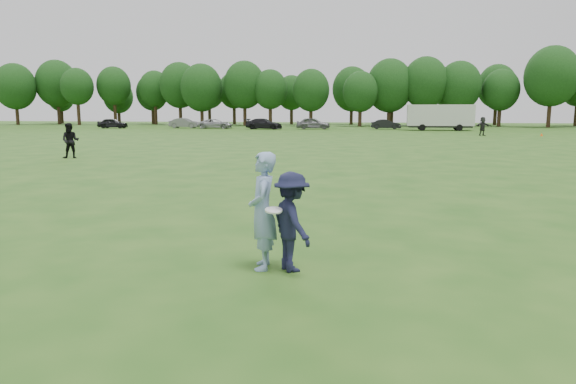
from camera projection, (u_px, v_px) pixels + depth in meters
name	position (u px, v px, depth m)	size (l,w,h in m)	color
ground	(304.00, 258.00, 8.84)	(200.00, 200.00, 0.00)	#234F16
thrower	(263.00, 211.00, 8.17)	(0.69, 0.45, 1.88)	#85A1CD
defender	(292.00, 222.00, 8.08)	(1.02, 0.59, 1.58)	#181A35
player_far_a	(70.00, 141.00, 27.02)	(0.90, 0.71, 1.86)	black
player_far_d	(483.00, 126.00, 51.05)	(1.74, 0.55, 1.88)	#292929
car_a	(113.00, 123.00, 71.83)	(1.64, 4.08, 1.39)	black
car_b	(185.00, 123.00, 72.41)	(1.48, 4.26, 1.40)	slate
car_c	(216.00, 124.00, 70.54)	(2.15, 4.67, 1.30)	#A1A0A5
car_d	(264.00, 124.00, 68.24)	(1.99, 4.89, 1.42)	black
car_e	(313.00, 123.00, 68.30)	(1.83, 4.54, 1.55)	slate
car_f	(386.00, 124.00, 68.15)	(1.38, 3.95, 1.30)	black
field_cone	(542.00, 135.00, 50.47)	(0.28, 0.28, 0.30)	#FF540D
disc_in_play	(274.00, 210.00, 7.88)	(0.27, 0.27, 0.09)	white
cargo_trailer	(440.00, 116.00, 63.98)	(9.00, 2.75, 3.20)	silver
treeline	(389.00, 87.00, 82.18)	(130.35, 18.39, 11.74)	#332114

